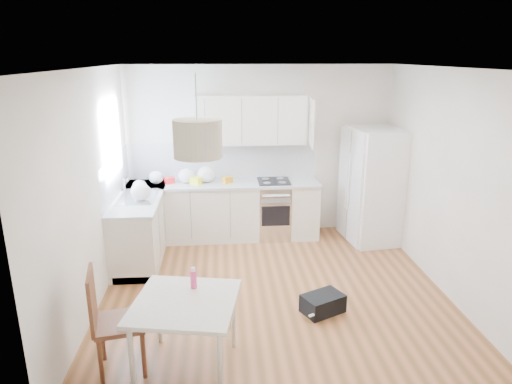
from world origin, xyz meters
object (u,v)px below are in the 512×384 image
refrigerator (374,186)px  dining_chair (120,320)px  dining_table (185,308)px  gym_bag (323,303)px

refrigerator → dining_chair: bearing=-145.9°
dining_table → gym_bag: bearing=40.8°
refrigerator → dining_chair: size_ratio=1.73×
refrigerator → dining_table: size_ratio=1.69×
refrigerator → dining_table: (-2.71, -2.96, -0.25)m
refrigerator → dining_table: 4.02m
dining_table → dining_chair: size_ratio=1.02×
refrigerator → gym_bag: bearing=-127.8°
dining_table → refrigerator: bearing=57.7°
refrigerator → gym_bag: size_ratio=3.88×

